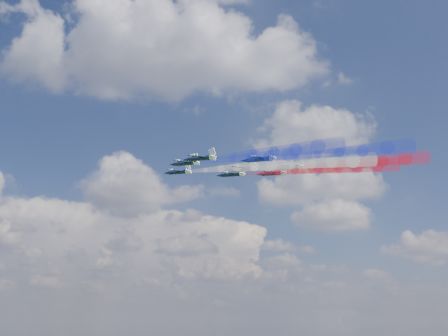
# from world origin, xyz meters

# --- Properties ---
(jet_lead) EXTENTS (14.32, 13.95, 4.96)m
(jet_lead) POSITION_xyz_m (-23.80, 29.61, 150.71)
(jet_lead) COLOR black
(trail_lead) EXTENTS (29.61, 22.23, 7.40)m
(trail_lead) POSITION_xyz_m (-6.06, 17.51, 148.55)
(trail_lead) COLOR white
(jet_inner_left) EXTENTS (14.32, 13.95, 4.96)m
(jet_inner_left) POSITION_xyz_m (-20.40, 17.54, 149.88)
(jet_inner_left) COLOR black
(trail_inner_left) EXTENTS (29.61, 22.23, 7.40)m
(trail_inner_left) POSITION_xyz_m (-2.65, 5.44, 147.71)
(trail_inner_left) COLOR #1928D5
(jet_inner_right) EXTENTS (14.32, 13.95, 4.96)m
(jet_inner_right) POSITION_xyz_m (-7.85, 32.27, 150.52)
(jet_inner_right) COLOR black
(trail_inner_right) EXTENTS (29.61, 22.23, 7.40)m
(trail_inner_right) POSITION_xyz_m (9.90, 20.17, 148.35)
(trail_inner_right) COLOR red
(jet_outer_left) EXTENTS (14.32, 13.95, 4.96)m
(jet_outer_left) POSITION_xyz_m (-15.15, 4.32, 147.21)
(jet_outer_left) COLOR black
(trail_outer_left) EXTENTS (29.61, 22.23, 7.40)m
(trail_outer_left) POSITION_xyz_m (2.59, -7.78, 145.04)
(trail_outer_left) COLOR #1928D5
(jet_center_third) EXTENTS (14.32, 13.95, 4.96)m
(jet_center_third) POSITION_xyz_m (-4.70, 19.70, 148.62)
(jet_center_third) COLOR black
(trail_center_third) EXTENTS (29.61, 22.23, 7.40)m
(trail_center_third) POSITION_xyz_m (13.04, 7.60, 146.46)
(trail_center_third) COLOR white
(jet_outer_right) EXTENTS (14.32, 13.95, 4.96)m
(jet_outer_right) POSITION_xyz_m (4.43, 32.28, 150.78)
(jet_outer_right) COLOR black
(trail_outer_right) EXTENTS (29.61, 22.23, 7.40)m
(trail_outer_right) POSITION_xyz_m (22.18, 20.18, 148.61)
(trail_outer_right) COLOR red
(jet_rear_left) EXTENTS (14.32, 13.95, 4.96)m
(jet_rear_left) POSITION_xyz_m (-0.33, 4.84, 146.96)
(jet_rear_left) COLOR black
(trail_rear_left) EXTENTS (29.61, 22.23, 7.40)m
(trail_rear_left) POSITION_xyz_m (17.42, -7.26, 144.79)
(trail_rear_left) COLOR #1928D5
(jet_rear_right) EXTENTS (14.32, 13.95, 4.96)m
(jet_rear_right) POSITION_xyz_m (8.29, 20.73, 149.35)
(jet_rear_right) COLOR black
(trail_rear_right) EXTENTS (29.61, 22.23, 7.40)m
(trail_rear_right) POSITION_xyz_m (26.04, 8.63, 147.18)
(trail_rear_right) COLOR red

